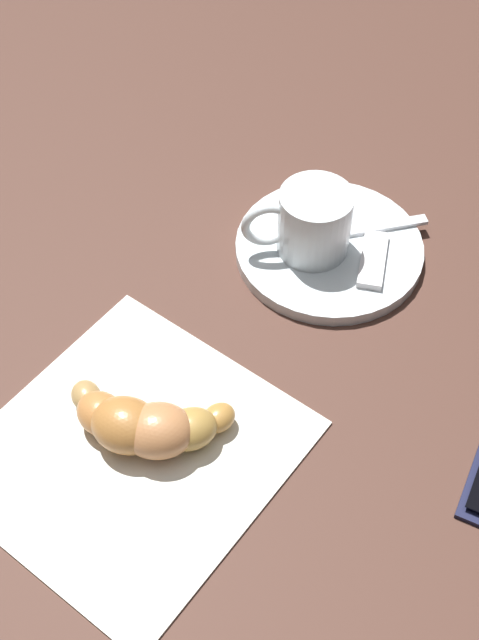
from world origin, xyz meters
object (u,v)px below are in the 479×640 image
(saucer, at_px, (329,249))
(espresso_cup, at_px, (312,222))
(napkin, at_px, (132,451))
(teaspoon, at_px, (331,234))
(sugar_packet, at_px, (373,260))
(croissant, at_px, (144,424))

(saucer, height_order, espresso_cup, espresso_cup)
(napkin, bearing_deg, saucer, -171.80)
(saucer, distance_m, teaspoon, 0.01)
(teaspoon, bearing_deg, sugar_packet, 94.55)
(teaspoon, bearing_deg, saucer, 38.23)
(saucer, bearing_deg, napkin, 8.20)
(sugar_packet, bearing_deg, napkin, 144.70)
(teaspoon, height_order, napkin, teaspoon)
(sugar_packet, height_order, croissant, croissant)
(espresso_cup, height_order, croissant, espresso_cup)
(espresso_cup, relative_size, sugar_packet, 1.33)
(napkin, relative_size, croissant, 1.87)
(sugar_packet, relative_size, croissant, 0.54)
(croissant, bearing_deg, sugar_packet, 178.82)
(napkin, bearing_deg, sugar_packet, 179.23)
(saucer, relative_size, espresso_cup, 1.96)
(saucer, xyz_separation_m, croissant, (0.22, 0.03, 0.01))
(saucer, bearing_deg, teaspoon, -141.77)
(teaspoon, height_order, croissant, croissant)
(saucer, relative_size, croissant, 1.41)
(croissant, bearing_deg, espresso_cup, -168.58)
(saucer, height_order, croissant, croissant)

